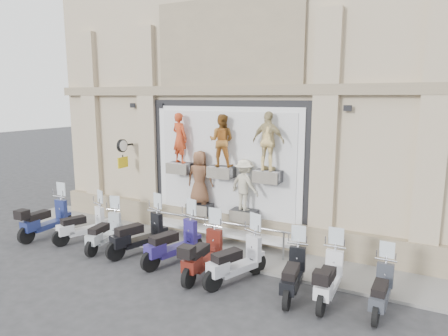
{
  "coord_description": "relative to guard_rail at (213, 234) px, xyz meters",
  "views": [
    {
      "loc": [
        5.77,
        -8.28,
        4.65
      ],
      "look_at": [
        0.45,
        1.9,
        2.6
      ],
      "focal_mm": 32.0,
      "sensor_mm": 36.0,
      "label": 1
    }
  ],
  "objects": [
    {
      "name": "ground",
      "position": [
        0.0,
        -2.0,
        -0.47
      ],
      "size": [
        90.0,
        90.0,
        0.0
      ],
      "primitive_type": "plane",
      "color": "#2D2D2F",
      "rests_on": "ground"
    },
    {
      "name": "sidewalk",
      "position": [
        0.0,
        0.1,
        -0.43
      ],
      "size": [
        16.0,
        2.2,
        0.08
      ],
      "primitive_type": "cube",
      "color": "gray",
      "rests_on": "ground"
    },
    {
      "name": "building",
      "position": [
        0.0,
        5.0,
        5.54
      ],
      "size": [
        14.0,
        8.6,
        12.0
      ],
      "primitive_type": null,
      "color": "tan",
      "rests_on": "ground"
    },
    {
      "name": "shop_vitrine",
      "position": [
        0.07,
        0.75,
        1.93
      ],
      "size": [
        5.6,
        0.87,
        4.3
      ],
      "color": "black",
      "rests_on": "ground"
    },
    {
      "name": "guard_rail",
      "position": [
        0.0,
        0.0,
        0.0
      ],
      "size": [
        5.06,
        0.1,
        0.93
      ],
      "primitive_type": null,
      "color": "#9EA0A5",
      "rests_on": "ground"
    },
    {
      "name": "clock_sign_bracket",
      "position": [
        -3.9,
        0.47,
        2.34
      ],
      "size": [
        0.1,
        0.8,
        1.02
      ],
      "color": "black",
      "rests_on": "ground"
    },
    {
      "name": "scooter_a",
      "position": [
        -5.49,
        -1.64,
        0.4
      ],
      "size": [
        0.64,
        2.13,
        1.73
      ],
      "primitive_type": null,
      "rotation": [
        0.0,
        0.0,
        0.01
      ],
      "color": "navy",
      "rests_on": "ground"
    },
    {
      "name": "scooter_b",
      "position": [
        -4.07,
        -1.39,
        0.34
      ],
      "size": [
        1.23,
        2.05,
        1.6
      ],
      "primitive_type": null,
      "rotation": [
        0.0,
        0.0,
        -0.36
      ],
      "color": "silver",
      "rests_on": "ground"
    },
    {
      "name": "scooter_c",
      "position": [
        -2.96,
        -1.55,
        0.3
      ],
      "size": [
        0.86,
        1.96,
        1.54
      ],
      "primitive_type": null,
      "rotation": [
        0.0,
        0.0,
        0.17
      ],
      "color": "#9DA5AA",
      "rests_on": "ground"
    },
    {
      "name": "scooter_d",
      "position": [
        -1.76,
        -1.38,
        0.41
      ],
      "size": [
        1.29,
        2.23,
        1.74
      ],
      "primitive_type": null,
      "rotation": [
        0.0,
        0.0,
        -0.33
      ],
      "color": "black",
      "rests_on": "ground"
    },
    {
      "name": "scooter_e",
      "position": [
        -0.45,
        -1.48,
        0.41
      ],
      "size": [
        1.22,
        2.23,
        1.74
      ],
      "primitive_type": null,
      "rotation": [
        0.0,
        0.0,
        -0.29
      ],
      "color": "navy",
      "rests_on": "ground"
    },
    {
      "name": "scooter_f",
      "position": [
        0.72,
        -1.79,
        0.37
      ],
      "size": [
        0.65,
        2.07,
        1.67
      ],
      "primitive_type": null,
      "rotation": [
        0.0,
        0.0,
        0.03
      ],
      "color": "#50150D",
      "rests_on": "ground"
    },
    {
      "name": "scooter_g",
      "position": [
        1.64,
        -1.74,
        0.38
      ],
      "size": [
        1.33,
        2.15,
        1.68
      ],
      "primitive_type": null,
      "rotation": [
        0.0,
        0.0,
        -0.38
      ],
      "color": "silver",
      "rests_on": "ground"
    },
    {
      "name": "scooter_h",
      "position": [
        3.13,
        -1.73,
        0.31
      ],
      "size": [
        0.79,
        1.95,
        1.54
      ],
      "primitive_type": null,
      "rotation": [
        0.0,
        0.0,
        0.13
      ],
      "color": "black",
      "rests_on": "ground"
    },
    {
      "name": "scooter_i",
      "position": [
        3.94,
        -1.6,
        0.32
      ],
      "size": [
        0.6,
        1.95,
        1.58
      ],
      "primitive_type": null,
      "rotation": [
        0.0,
        0.0,
        0.02
      ],
      "color": "silver",
      "rests_on": "ground"
    },
    {
      "name": "scooter_j",
      "position": [
        5.07,
        -1.55,
        0.25
      ],
      "size": [
        0.56,
        1.77,
        1.43
      ],
      "primitive_type": null,
      "rotation": [
        0.0,
        0.0,
        -0.03
      ],
      "color": "#30333B",
      "rests_on": "ground"
    }
  ]
}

